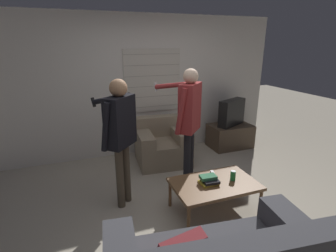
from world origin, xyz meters
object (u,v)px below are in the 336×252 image
Objects in this scene: book_stack at (209,180)px; armchair_beige at (162,145)px; person_right_standing at (189,115)px; soda_can at (233,176)px; spare_remote at (213,173)px; tv at (232,112)px; person_left_standing at (120,128)px; coffee_table at (215,185)px.

armchair_beige is at bearing 91.84° from book_stack.
person_right_standing is at bearing 99.07° from armchair_beige.
spare_remote is at bearing 125.03° from soda_can.
tv is at bearing 65.89° from spare_remote.
person_left_standing is (-2.44, -1.23, 0.33)m from tv.
person_left_standing is 0.96× the size of person_right_standing.
soda_can is 0.93× the size of spare_remote.
person_right_standing reaches higher than coffee_table.
armchair_beige reaches higher than book_stack.
person_left_standing is (-0.91, -1.05, 0.74)m from armchair_beige.
tv is 2.34m from book_stack.
person_left_standing is 12.21× the size of spare_remote.
book_stack is 0.26m from spare_remote.
spare_remote is at bearing 66.76° from coffee_table.
armchair_beige is at bearing 47.03° from person_right_standing.
armchair_beige is 0.91× the size of coffee_table.
soda_can reaches higher than book_stack.
coffee_table is at bearing 175.41° from soda_can.
person_left_standing is at bearing 155.36° from soda_can.
person_right_standing is at bearing 12.57° from tv.
book_stack is at bearing -115.03° from spare_remote.
person_right_standing is 0.85m from spare_remote.
armchair_beige is 1.60m from tv.
armchair_beige is at bearing 3.32° from person_left_standing.
person_left_standing is 0.98m from person_right_standing.
book_stack is at bearing -138.22° from person_right_standing.
coffee_table is at bearing 27.07° from tv.
person_left_standing reaches higher than coffee_table.
book_stack is (0.96, -0.56, -0.61)m from person_left_standing.
tv reaches higher than armchair_beige.
tv reaches higher than soda_can.
spare_remote is (-1.31, -1.59, -0.31)m from tv.
person_right_standing is at bearing -39.81° from person_left_standing.
coffee_table is at bearing -97.82° from spare_remote.
armchair_beige is 7.58× the size of soda_can.
person_right_standing is 12.78× the size of spare_remote.
armchair_beige is at bearing 114.08° from spare_remote.
person_right_standing is 7.58× the size of book_stack.
coffee_table is 0.11m from book_stack.
tv is at bearing -9.42° from person_right_standing.
person_right_standing is (0.07, -0.95, 0.80)m from armchair_beige.
armchair_beige is 1.44m from spare_remote.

